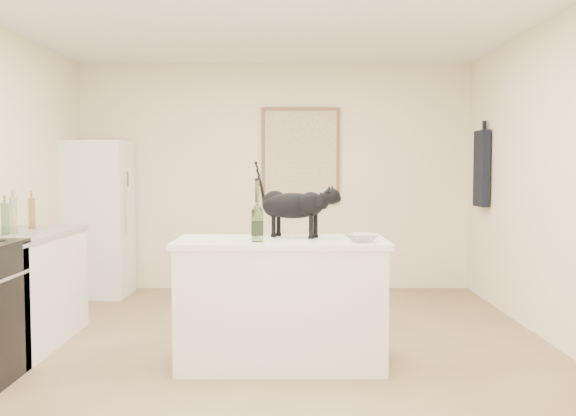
% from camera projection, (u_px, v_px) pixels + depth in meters
% --- Properties ---
extents(floor, '(5.50, 5.50, 0.00)m').
position_uv_depth(floor, '(268.00, 356.00, 4.86)').
color(floor, '#9D8053').
rests_on(floor, ground).
extents(ceiling, '(5.50, 5.50, 0.00)m').
position_uv_depth(ceiling, '(267.00, 3.00, 4.70)').
color(ceiling, white).
rests_on(ceiling, ground).
extents(wall_back, '(4.50, 0.00, 4.50)m').
position_uv_depth(wall_back, '(275.00, 177.00, 7.53)').
color(wall_back, '#FBEFC2').
rests_on(wall_back, ground).
extents(wall_front, '(4.50, 0.00, 4.50)m').
position_uv_depth(wall_front, '(241.00, 202.00, 2.04)').
color(wall_front, '#FBEFC2').
rests_on(wall_front, ground).
extents(wall_right, '(0.00, 5.50, 5.50)m').
position_uv_depth(wall_right, '(573.00, 182.00, 4.78)').
color(wall_right, '#FBEFC2').
rests_on(wall_right, ground).
extents(island_base, '(1.44, 0.67, 0.86)m').
position_uv_depth(island_base, '(281.00, 305.00, 4.63)').
color(island_base, white).
rests_on(island_base, floor).
extents(island_top, '(1.50, 0.70, 0.04)m').
position_uv_depth(island_top, '(281.00, 242.00, 4.61)').
color(island_top, white).
rests_on(island_top, island_base).
extents(left_cabinets, '(0.60, 1.40, 0.86)m').
position_uv_depth(left_cabinets, '(23.00, 292.00, 5.13)').
color(left_cabinets, white).
rests_on(left_cabinets, floor).
extents(left_countertop, '(0.62, 1.44, 0.04)m').
position_uv_depth(left_countertop, '(21.00, 235.00, 5.10)').
color(left_countertop, gray).
rests_on(left_countertop, left_cabinets).
extents(fridge, '(0.68, 0.68, 1.70)m').
position_uv_depth(fridge, '(97.00, 219.00, 7.15)').
color(fridge, white).
rests_on(fridge, floor).
extents(artwork_frame, '(0.90, 0.03, 1.10)m').
position_uv_depth(artwork_frame, '(301.00, 156.00, 7.48)').
color(artwork_frame, brown).
rests_on(artwork_frame, wall_back).
extents(artwork_canvas, '(0.82, 0.00, 1.02)m').
position_uv_depth(artwork_canvas, '(301.00, 155.00, 7.46)').
color(artwork_canvas, beige).
rests_on(artwork_canvas, wall_back).
extents(hanging_garment, '(0.08, 0.34, 0.80)m').
position_uv_depth(hanging_garment, '(482.00, 169.00, 6.82)').
color(hanging_garment, black).
rests_on(hanging_garment, wall_right).
extents(black_cat, '(0.61, 0.40, 0.41)m').
position_uv_depth(black_cat, '(293.00, 209.00, 4.73)').
color(black_cat, black).
rests_on(black_cat, island_top).
extents(wine_bottle, '(0.11, 0.11, 0.38)m').
position_uv_depth(wine_bottle, '(257.00, 214.00, 4.45)').
color(wine_bottle, '#385F26').
rests_on(wine_bottle, island_top).
extents(glass_bowl, '(0.29, 0.29, 0.06)m').
position_uv_depth(glass_bowl, '(363.00, 238.00, 4.43)').
color(glass_bowl, silver).
rests_on(glass_bowl, island_top).
extents(fridge_paper, '(0.05, 0.13, 0.17)m').
position_uv_depth(fridge_paper, '(128.00, 179.00, 7.14)').
color(fridge_paper, white).
rests_on(fridge_paper, fridge).
extents(counter_bottle_cluster, '(0.09, 0.52, 0.28)m').
position_uv_depth(counter_bottle_cluster, '(17.00, 216.00, 5.10)').
color(counter_bottle_cluster, brown).
rests_on(counter_bottle_cluster, left_countertop).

